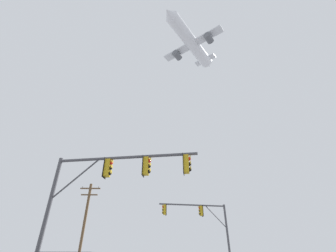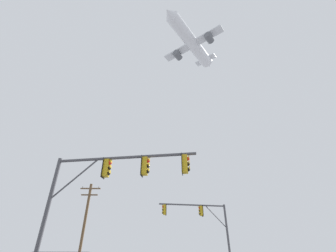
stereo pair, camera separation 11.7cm
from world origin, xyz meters
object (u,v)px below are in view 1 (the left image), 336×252
at_px(signal_pole_far, 203,220).
at_px(signal_pole_near, 110,180).
at_px(airplane, 191,42).
at_px(utility_pole, 84,223).

bearing_deg(signal_pole_far, signal_pole_near, -118.14).
xyz_separation_m(signal_pole_far, airplane, (3.59, 19.70, 49.88)).
height_order(utility_pole, airplane, airplane).
height_order(signal_pole_near, signal_pole_far, signal_pole_far).
distance_m(signal_pole_far, utility_pole, 12.18).
xyz_separation_m(signal_pole_far, utility_pole, (-11.98, 2.15, -0.04)).
xyz_separation_m(signal_pole_near, utility_pole, (-5.46, 14.34, -0.13)).
height_order(signal_pole_far, utility_pole, utility_pole).
relative_size(signal_pole_near, airplane, 0.35).
bearing_deg(signal_pole_near, signal_pole_far, 61.86).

